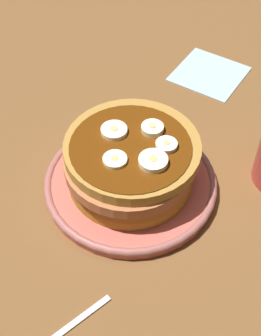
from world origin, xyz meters
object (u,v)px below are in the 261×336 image
(banana_slice_4, at_px, (115,160))
(napkin, at_px, (209,73))
(banana_slice_0, at_px, (166,145))
(banana_slice_3, at_px, (114,131))
(pancake_stack, at_px, (131,162))
(banana_slice_2, at_px, (153,161))
(plate, at_px, (130,183))
(banana_slice_1, at_px, (152,129))

(banana_slice_4, distance_m, napkin, 0.32)
(banana_slice_0, xyz_separation_m, banana_slice_3, (-0.00, 0.07, 0.00))
(banana_slice_0, bearing_deg, pancake_stack, 109.62)
(pancake_stack, relative_size, banana_slice_3, 5.32)
(napkin, bearing_deg, banana_slice_4, 174.36)
(banana_slice_0, xyz_separation_m, napkin, (0.27, 0.02, -0.08))
(banana_slice_3, bearing_deg, napkin, -11.10)
(banana_slice_2, relative_size, napkin, 0.33)
(plate, xyz_separation_m, banana_slice_3, (0.01, 0.03, 0.07))
(banana_slice_0, relative_size, banana_slice_2, 0.77)
(plate, relative_size, banana_slice_1, 8.04)
(plate, bearing_deg, banana_slice_3, 63.60)
(pancake_stack, height_order, banana_slice_3, banana_slice_3)
(banana_slice_3, height_order, napkin, banana_slice_3)
(banana_slice_0, bearing_deg, banana_slice_2, 171.73)
(banana_slice_1, xyz_separation_m, banana_slice_3, (-0.02, 0.04, -0.00))
(pancake_stack, xyz_separation_m, banana_slice_1, (0.03, -0.02, 0.04))
(pancake_stack, distance_m, banana_slice_2, 0.05)
(banana_slice_2, bearing_deg, pancake_stack, 64.59)
(banana_slice_3, distance_m, banana_slice_4, 0.05)
(banana_slice_2, bearing_deg, plate, 67.18)
(banana_slice_1, height_order, banana_slice_2, same)
(banana_slice_3, distance_m, napkin, 0.29)
(banana_slice_0, xyz_separation_m, banana_slice_4, (-0.05, 0.05, -0.00))
(banana_slice_0, height_order, banana_slice_1, banana_slice_1)
(banana_slice_2, height_order, napkin, banana_slice_2)
(plate, height_order, banana_slice_0, banana_slice_0)
(banana_slice_1, xyz_separation_m, banana_slice_4, (-0.07, 0.02, -0.00))
(plate, xyz_separation_m, banana_slice_1, (0.04, -0.01, 0.07))
(banana_slice_4, bearing_deg, pancake_stack, -11.36)
(banana_slice_2, bearing_deg, napkin, 2.43)
(plate, distance_m, banana_slice_2, 0.08)
(pancake_stack, relative_size, napkin, 1.65)
(banana_slice_1, distance_m, banana_slice_4, 0.07)
(napkin, bearing_deg, banana_slice_0, -176.25)
(pancake_stack, relative_size, banana_slice_1, 6.25)
(pancake_stack, height_order, banana_slice_0, banana_slice_0)
(banana_slice_3, bearing_deg, banana_slice_2, -114.44)
(banana_slice_0, distance_m, banana_slice_2, 0.03)
(banana_slice_1, height_order, banana_slice_3, banana_slice_1)
(pancake_stack, distance_m, banana_slice_1, 0.05)
(banana_slice_3, bearing_deg, banana_slice_1, -62.99)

